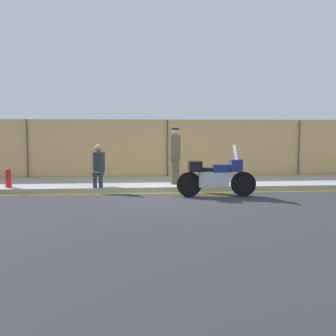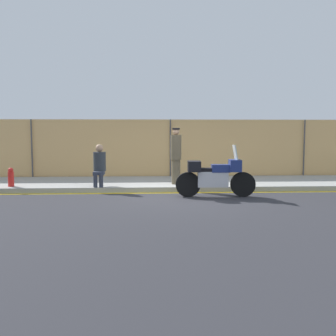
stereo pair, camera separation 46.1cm
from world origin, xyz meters
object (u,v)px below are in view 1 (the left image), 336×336
officer_standing (175,155)px  fire_hydrant (8,178)px  person_seated_on_curb (99,163)px  motorcycle (216,176)px

officer_standing → fire_hydrant: (-5.19, -0.31, -0.65)m
person_seated_on_curb → fire_hydrant: bearing=-179.6°
person_seated_on_curb → fire_hydrant: person_seated_on_curb is taller
motorcycle → person_seated_on_curb: motorcycle is taller
person_seated_on_curb → fire_hydrant: 2.78m
officer_standing → motorcycle: bearing=-57.9°
officer_standing → fire_hydrant: officer_standing is taller
motorcycle → officer_standing: size_ratio=1.26×
motorcycle → person_seated_on_curb: 3.70m
person_seated_on_curb → motorcycle: bearing=-20.9°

